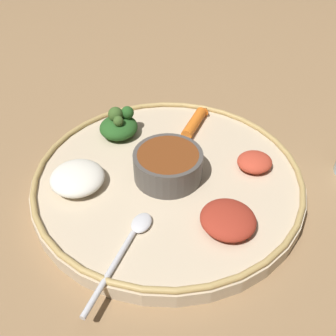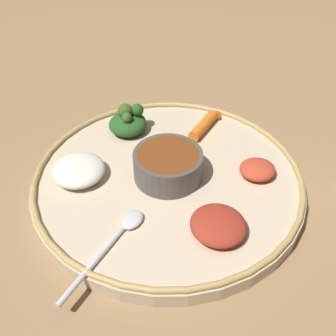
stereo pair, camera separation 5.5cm
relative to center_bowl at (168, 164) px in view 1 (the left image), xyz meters
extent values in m
plane|color=olive|center=(0.00, 0.00, -0.04)|extent=(2.40, 2.40, 0.00)
cylinder|color=#C6B293|center=(0.00, 0.00, -0.03)|extent=(0.38, 0.38, 0.02)
torus|color=tan|center=(0.00, 0.00, -0.02)|extent=(0.38, 0.38, 0.01)
cylinder|color=#4C4742|center=(0.00, 0.00, 0.00)|extent=(0.10, 0.10, 0.04)
cylinder|color=brown|center=(0.00, 0.00, 0.02)|extent=(0.09, 0.09, 0.01)
ellipsoid|color=silver|center=(-0.10, 0.00, -0.02)|extent=(0.03, 0.03, 0.01)
cylinder|color=silver|center=(-0.17, 0.01, -0.02)|extent=(0.12, 0.01, 0.01)
ellipsoid|color=#23511E|center=(0.07, 0.11, -0.01)|extent=(0.07, 0.07, 0.03)
sphere|color=#385623|center=(0.07, 0.11, 0.01)|extent=(0.02, 0.02, 0.02)
sphere|color=#385623|center=(0.06, 0.10, 0.01)|extent=(0.02, 0.02, 0.02)
sphere|color=#23511E|center=(0.08, 0.10, 0.01)|extent=(0.02, 0.02, 0.02)
cylinder|color=orange|center=(0.13, 0.00, -0.01)|extent=(0.08, 0.02, 0.02)
cone|color=orange|center=(0.17, -0.01, -0.01)|extent=(0.02, 0.02, 0.02)
ellipsoid|color=#B73D28|center=(0.06, -0.11, -0.01)|extent=(0.07, 0.07, 0.02)
ellipsoid|color=silver|center=(-0.06, 0.11, -0.01)|extent=(0.10, 0.10, 0.03)
ellipsoid|color=maroon|center=(-0.06, -0.10, -0.01)|extent=(0.09, 0.10, 0.02)
camera|label=1|loc=(-0.39, -0.14, 0.36)|focal=42.40mm
camera|label=2|loc=(-0.37, -0.19, 0.36)|focal=42.40mm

